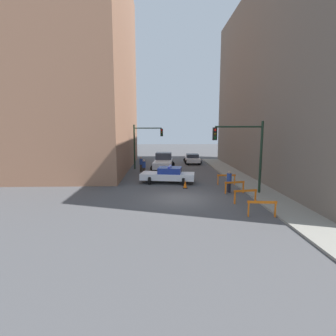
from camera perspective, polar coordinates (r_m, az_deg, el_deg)
name	(u,v)px	position (r m, az deg, el deg)	size (l,w,h in m)	color
ground_plane	(180,199)	(18.23, 2.74, -6.68)	(120.00, 120.00, 0.00)	#4C4C4F
sidewalk_right	(269,197)	(19.69, 21.14, -5.92)	(2.40, 44.00, 0.12)	gray
building_corner_left	(67,71)	(33.85, -21.18, 19.07)	(14.00, 20.00, 22.46)	#93664C
building_right	(315,82)	(29.81, 29.29, 16.08)	(12.00, 28.00, 18.40)	#6B6056
traffic_light_near	(245,146)	(19.64, 16.49, 4.55)	(3.64, 0.35, 5.20)	black
traffic_light_far	(144,140)	(30.84, -5.32, 6.04)	(3.44, 0.35, 5.20)	black
police_car	(168,175)	(23.18, 0.05, -1.49)	(4.93, 2.83, 1.52)	white
white_truck	(163,162)	(30.65, -1.03, 1.38)	(2.92, 5.54, 1.90)	silver
parked_car_near	(192,158)	(35.99, 5.31, 2.08)	(2.37, 4.36, 1.31)	silver
pedestrian_crossing	(144,167)	(26.81, -5.27, 0.18)	(0.45, 0.45, 1.66)	#382D23
pedestrian_corner	(141,164)	(29.14, -5.88, 0.86)	(0.42, 0.42, 1.66)	#382D23
pedestrian_sidewalk	(229,181)	(20.29, 13.15, -2.81)	(0.50, 0.50, 1.66)	black
barrier_front	(262,206)	(15.35, 19.79, -7.78)	(1.60, 0.30, 0.90)	orange
barrier_mid	(245,194)	(17.70, 16.48, -5.44)	(1.59, 0.40, 0.90)	orange
barrier_back	(235,185)	(20.16, 14.30, -3.63)	(1.58, 0.45, 0.90)	orange
barrier_corner	(226,178)	(22.95, 12.59, -2.08)	(1.60, 0.18, 0.90)	orange
traffic_cone	(185,184)	(21.28, 3.76, -3.55)	(0.36, 0.36, 0.66)	black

